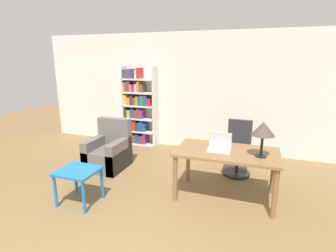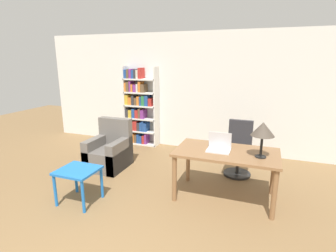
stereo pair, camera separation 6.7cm
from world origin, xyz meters
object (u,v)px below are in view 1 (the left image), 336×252
(laptop, at_px, (219,146))
(armchair, at_px, (109,153))
(table_lamp, at_px, (263,129))
(side_table_blue, at_px, (78,175))
(desk, at_px, (227,157))
(bookshelf, at_px, (137,109))
(office_chair, at_px, (238,150))

(laptop, bearing_deg, armchair, 169.53)
(table_lamp, distance_m, side_table_blue, 2.73)
(laptop, bearing_deg, desk, 2.08)
(table_lamp, bearing_deg, side_table_blue, -161.97)
(table_lamp, bearing_deg, bookshelf, 145.30)
(table_lamp, bearing_deg, desk, 170.31)
(desk, height_order, bookshelf, bookshelf)
(desk, distance_m, table_lamp, 0.70)
(desk, xyz_separation_m, office_chair, (0.10, 0.97, -0.21))
(laptop, relative_size, bookshelf, 0.18)
(table_lamp, relative_size, armchair, 0.53)
(desk, bearing_deg, office_chair, 84.10)
(side_table_blue, relative_size, armchair, 0.59)
(desk, relative_size, bookshelf, 0.79)
(office_chair, relative_size, bookshelf, 0.52)
(bookshelf, bearing_deg, table_lamp, -34.70)
(bookshelf, bearing_deg, laptop, -39.94)
(desk, xyz_separation_m, armchair, (-2.33, 0.41, -0.36))
(table_lamp, height_order, armchair, table_lamp)
(laptop, xyz_separation_m, table_lamp, (0.60, -0.08, 0.34))
(office_chair, bearing_deg, laptop, -102.51)
(side_table_blue, bearing_deg, bookshelf, 98.29)
(table_lamp, relative_size, office_chair, 0.50)
(table_lamp, relative_size, bookshelf, 0.26)
(office_chair, xyz_separation_m, armchair, (-2.43, -0.57, -0.15))
(desk, xyz_separation_m, side_table_blue, (-2.03, -0.90, -0.22))
(laptop, height_order, table_lamp, table_lamp)
(table_lamp, distance_m, office_chair, 1.33)
(table_lamp, distance_m, armchair, 2.98)
(desk, bearing_deg, bookshelf, 141.49)
(armchair, bearing_deg, office_chair, 13.13)
(office_chair, bearing_deg, table_lamp, -70.10)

